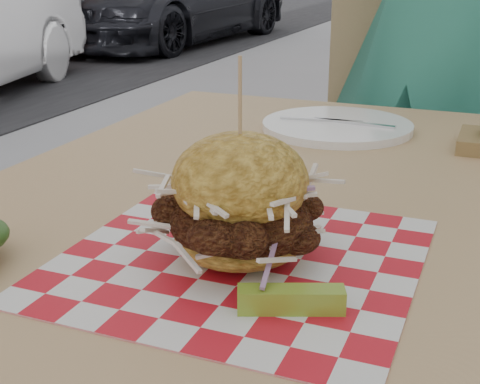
{
  "coord_description": "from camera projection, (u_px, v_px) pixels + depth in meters",
  "views": [
    {
      "loc": [
        0.31,
        -1.07,
        1.05
      ],
      "look_at": [
        0.08,
        -0.49,
        0.82
      ],
      "focal_mm": 50.0,
      "sensor_mm": 36.0,
      "label": 1
    }
  ],
  "objects": [
    {
      "name": "diner",
      "position": [
        444.0,
        16.0,
        1.58
      ],
      "size": [
        0.76,
        0.62,
        1.82
      ],
      "primitive_type": "imported",
      "rotation": [
        0.0,
        0.0,
        2.83
      ],
      "color": "#2D826B",
      "rests_on": "ground"
    },
    {
      "name": "patio_table",
      "position": [
        267.0,
        249.0,
        0.91
      ],
      "size": [
        0.8,
        1.2,
        0.75
      ],
      "color": "tan",
      "rests_on": "ground"
    },
    {
      "name": "patio_chair",
      "position": [
        384.0,
        142.0,
        1.87
      ],
      "size": [
        0.51,
        0.52,
        0.95
      ],
      "rotation": [
        0.0,
        0.0,
        0.25
      ],
      "color": "tan",
      "rests_on": "ground"
    },
    {
      "name": "paper_liner",
      "position": [
        240.0,
        259.0,
        0.7
      ],
      "size": [
        0.36,
        0.36,
        0.0
      ],
      "primitive_type": "cube",
      "color": "red",
      "rests_on": "patio_table"
    },
    {
      "name": "sandwich",
      "position": [
        240.0,
        206.0,
        0.68
      ],
      "size": [
        0.18,
        0.18,
        0.21
      ],
      "color": "gold",
      "rests_on": "paper_liner"
    },
    {
      "name": "pickle_spear",
      "position": [
        291.0,
        300.0,
        0.59
      ],
      "size": [
        0.1,
        0.06,
        0.02
      ],
      "primitive_type": "cube",
      "rotation": [
        0.0,
        0.0,
        0.38
      ],
      "color": "olive",
      "rests_on": "paper_liner"
    },
    {
      "name": "place_setting",
      "position": [
        337.0,
        126.0,
        1.2
      ],
      "size": [
        0.27,
        0.27,
        0.02
      ],
      "color": "white",
      "rests_on": "patio_table"
    }
  ]
}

